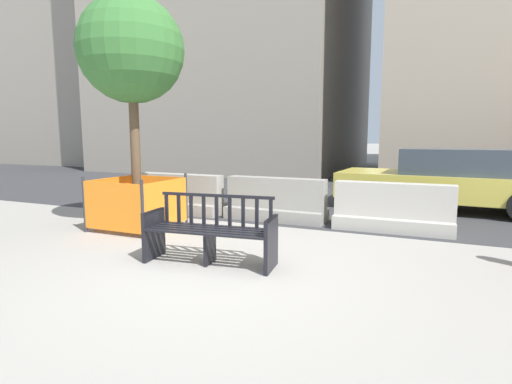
# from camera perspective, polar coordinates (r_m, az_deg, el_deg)

# --- Properties ---
(ground_plane) EXTENTS (200.00, 200.00, 0.00)m
(ground_plane) POSITION_cam_1_polar(r_m,az_deg,el_deg) (4.95, -6.10, -11.43)
(ground_plane) COLOR gray
(street_asphalt) EXTENTS (120.00, 12.00, 0.01)m
(street_asphalt) POSITION_cam_1_polar(r_m,az_deg,el_deg) (13.07, 13.04, 0.50)
(street_asphalt) COLOR #333335
(street_asphalt) RESTS_ON ground
(street_bench) EXTENTS (1.74, 0.71, 0.88)m
(street_bench) POSITION_cam_1_polar(r_m,az_deg,el_deg) (5.22, -6.52, -5.88)
(street_bench) COLOR black
(street_bench) RESTS_ON ground
(jersey_barrier_centre) EXTENTS (2.01, 0.70, 0.84)m
(jersey_barrier_centre) POSITION_cam_1_polar(r_m,az_deg,el_deg) (7.91, 2.83, -1.55)
(jersey_barrier_centre) COLOR gray
(jersey_barrier_centre) RESTS_ON ground
(jersey_barrier_left) EXTENTS (2.01, 0.70, 0.84)m
(jersey_barrier_left) POSITION_cam_1_polar(r_m,az_deg,el_deg) (8.85, -10.77, -0.68)
(jersey_barrier_left) COLOR #9E998E
(jersey_barrier_left) RESTS_ON ground
(jersey_barrier_right) EXTENTS (2.01, 0.71, 0.84)m
(jersey_barrier_right) POSITION_cam_1_polar(r_m,az_deg,el_deg) (7.39, 18.93, -2.63)
(jersey_barrier_right) COLOR #ADA89E
(jersey_barrier_right) RESTS_ON ground
(street_tree) EXTENTS (1.81, 1.81, 4.01)m
(street_tree) POSITION_cam_1_polar(r_m,az_deg,el_deg) (7.54, -17.39, 18.67)
(street_tree) COLOR brown
(street_tree) RESTS_ON ground
(construction_fence) EXTENTS (1.29, 1.29, 0.96)m
(construction_fence) POSITION_cam_1_polar(r_m,az_deg,el_deg) (7.48, -16.57, -1.31)
(construction_fence) COLOR #2D2D33
(construction_fence) RESTS_ON ground
(car_taxi_near) EXTENTS (4.70, 2.17, 1.38)m
(car_taxi_near) POSITION_cam_1_polar(r_m,az_deg,el_deg) (9.93, 25.69, 1.61)
(car_taxi_near) COLOR #DBC64C
(car_taxi_near) RESTS_ON ground
(building_far_left) EXTENTS (15.16, 11.79, 20.92)m
(building_far_left) POSITION_cam_1_polar(r_m,az_deg,el_deg) (34.25, -25.62, 22.05)
(building_far_left) COLOR gray
(building_far_left) RESTS_ON ground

